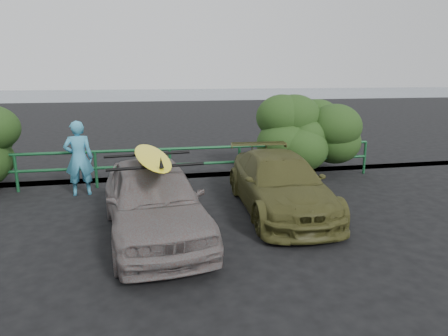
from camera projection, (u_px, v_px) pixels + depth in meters
The scene contains 9 objects.
ground at pixel (131, 270), 6.35m from camera, with size 80.00×80.00×0.00m, color black.
ocean at pixel (139, 93), 63.54m from camera, with size 200.00×200.00×0.00m, color slate.
guardrail at pixel (134, 168), 10.99m from camera, with size 14.00×0.08×1.04m, color #154C28, non-canonical shape.
shrub_right at pixel (299, 136), 12.30m from camera, with size 3.20×2.40×2.31m, color #244118, non-canonical shape.
sedan at pixel (153, 199), 7.54m from camera, with size 1.72×4.29×1.46m, color #6A605F.
olive_vehicle at pixel (280, 183), 8.99m from camera, with size 1.78×4.38×1.27m, color #47471F.
man at pixel (79, 158), 10.08m from camera, with size 0.70×0.46×1.91m, color teal.
roof_rack at pixel (152, 160), 7.36m from camera, with size 1.68×1.18×0.06m, color black, non-canonical shape.
surfboard at pixel (152, 156), 7.35m from camera, with size 0.56×2.69×0.08m, color yellow.
Camera 1 is at (0.30, -5.98, 3.05)m, focal length 32.00 mm.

